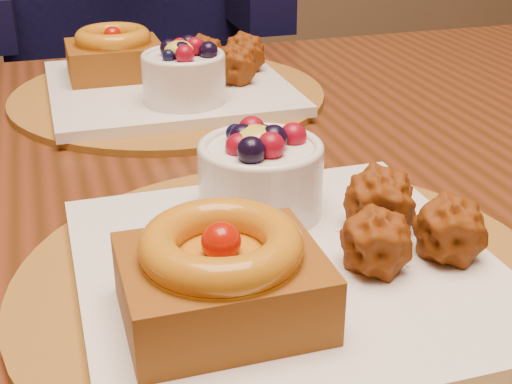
% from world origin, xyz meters
% --- Properties ---
extents(dining_table, '(1.60, 0.90, 0.76)m').
position_xyz_m(dining_table, '(-0.02, 0.08, 0.68)').
color(dining_table, '#3E1F0B').
rests_on(dining_table, ground).
extents(place_setting_near, '(0.38, 0.38, 0.09)m').
position_xyz_m(place_setting_near, '(-0.02, -0.13, 0.78)').
color(place_setting_near, brown).
rests_on(place_setting_near, dining_table).
extents(place_setting_far, '(0.38, 0.38, 0.09)m').
position_xyz_m(place_setting_far, '(-0.02, 0.30, 0.78)').
color(place_setting_far, brown).
rests_on(place_setting_far, dining_table).
extents(chair_far, '(0.56, 0.56, 0.95)m').
position_xyz_m(chair_far, '(-0.03, 0.91, 0.52)').
color(chair_far, black).
rests_on(chair_far, ground).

